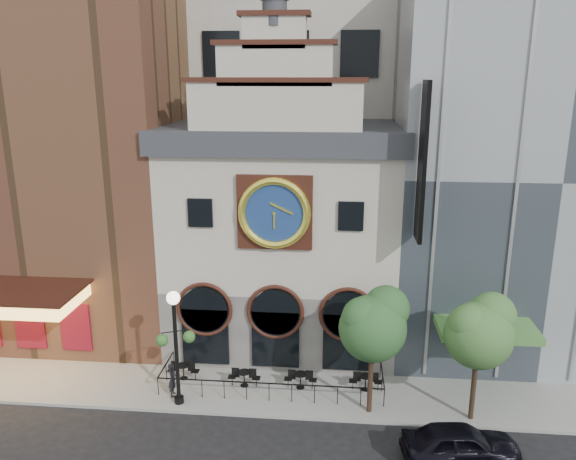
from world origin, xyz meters
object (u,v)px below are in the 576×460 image
at_px(tree_left, 374,323).
at_px(tree_right, 480,330).
at_px(pedestrian, 173,380).
at_px(bistro_1, 244,377).
at_px(car_right, 461,444).
at_px(bistro_3, 366,381).
at_px(bistro_0, 183,370).
at_px(bistro_2, 300,379).
at_px(lamppost, 175,335).

distance_m(tree_left, tree_right, 4.46).
bearing_deg(tree_right, pedestrian, 177.72).
bearing_deg(bistro_1, pedestrian, -160.27).
distance_m(bistro_1, car_right, 10.46).
xyz_separation_m(tree_left, tree_right, (4.46, -0.14, -0.06)).
height_order(bistro_1, tree_right, tree_right).
height_order(bistro_3, tree_right, tree_right).
relative_size(bistro_0, tree_left, 0.27).
xyz_separation_m(bistro_0, tree_right, (13.64, -2.07, 3.80)).
bearing_deg(tree_left, bistro_3, 94.97).
bearing_deg(bistro_2, bistro_3, 1.80).
distance_m(bistro_0, tree_right, 14.31).
relative_size(bistro_2, car_right, 0.34).
relative_size(bistro_3, tree_right, 0.27).
relative_size(bistro_0, tree_right, 0.27).
distance_m(car_right, lamppost, 12.82).
height_order(bistro_1, bistro_3, same).
height_order(bistro_2, tree_left, tree_left).
xyz_separation_m(bistro_3, lamppost, (-8.66, -1.89, 2.95)).
relative_size(pedestrian, lamppost, 0.30).
bearing_deg(bistro_0, tree_right, -8.65).
bearing_deg(tree_left, bistro_0, 168.08).
height_order(bistro_0, lamppost, lamppost).
distance_m(car_right, pedestrian, 13.08).
height_order(pedestrian, tree_left, tree_left).
height_order(pedestrian, lamppost, lamppost).
relative_size(bistro_1, pedestrian, 0.96).
relative_size(bistro_2, lamppost, 0.29).
relative_size(bistro_2, tree_right, 0.27).
bearing_deg(bistro_2, pedestrian, -168.45).
distance_m(bistro_0, tree_left, 10.14).
xyz_separation_m(bistro_0, tree_left, (9.17, -1.94, 3.87)).
distance_m(bistro_3, car_right, 5.88).
xyz_separation_m(pedestrian, tree_right, (13.71, -0.55, 3.44)).
distance_m(bistro_3, lamppost, 9.34).
bearing_deg(bistro_0, bistro_1, -6.83).
bearing_deg(bistro_2, lamppost, -162.00).
distance_m(pedestrian, tree_left, 9.90).
bearing_deg(pedestrian, car_right, -109.33).
distance_m(bistro_1, tree_right, 11.30).
bearing_deg(bistro_3, lamppost, -167.67).
bearing_deg(bistro_1, bistro_0, 173.17).
relative_size(lamppost, tree_right, 0.95).
relative_size(bistro_3, pedestrian, 0.96).
height_order(bistro_2, pedestrian, pedestrian).
height_order(bistro_0, pedestrian, pedestrian).
xyz_separation_m(car_right, pedestrian, (-12.64, 3.38, 0.18)).
xyz_separation_m(bistro_1, bistro_3, (5.89, 0.17, 0.00)).
xyz_separation_m(bistro_2, pedestrian, (-5.96, -1.22, 0.36)).
bearing_deg(car_right, pedestrian, 68.37).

